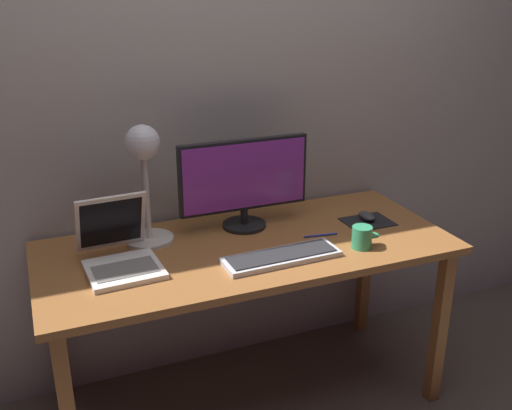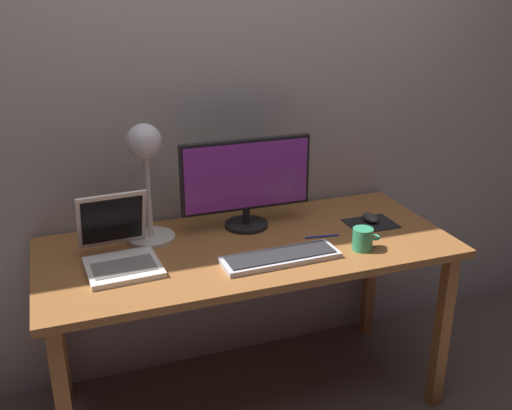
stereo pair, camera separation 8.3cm
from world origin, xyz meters
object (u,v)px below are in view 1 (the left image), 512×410
at_px(laptop, 118,247).
at_px(desk_lamp, 144,164).
at_px(monitor, 244,180).
at_px(keyboard_main, 281,257).
at_px(mouse, 367,216).
at_px(pen, 321,235).
at_px(coffee_mug, 362,237).

height_order(laptop, desk_lamp, desk_lamp).
relative_size(monitor, keyboard_main, 1.22).
distance_m(keyboard_main, mouse, 0.53).
distance_m(monitor, keyboard_main, 0.39).
bearing_deg(mouse, pen, -164.53).
bearing_deg(laptop, coffee_mug, -13.55).
relative_size(monitor, laptop, 1.59).
bearing_deg(pen, coffee_mug, -58.13).
relative_size(keyboard_main, laptop, 1.30).
relative_size(laptop, coffee_mug, 3.03).
height_order(laptop, coffee_mug, laptop).
xyz_separation_m(monitor, desk_lamp, (-0.40, 0.01, 0.11)).
height_order(monitor, pen, monitor).
distance_m(desk_lamp, mouse, 0.96).
xyz_separation_m(desk_lamp, coffee_mug, (0.74, -0.37, -0.27)).
relative_size(keyboard_main, pen, 3.17).
relative_size(laptop, mouse, 3.55).
relative_size(coffee_mug, pen, 0.80).
bearing_deg(pen, mouse, 15.47).
distance_m(mouse, pen, 0.27).
bearing_deg(coffee_mug, laptop, 166.45).
distance_m(laptop, desk_lamp, 0.33).
bearing_deg(coffee_mug, pen, 121.87).
height_order(desk_lamp, mouse, desk_lamp).
distance_m(monitor, pen, 0.38).
height_order(keyboard_main, laptop, laptop).
bearing_deg(coffee_mug, mouse, 53.93).
bearing_deg(desk_lamp, mouse, -8.85).
distance_m(keyboard_main, desk_lamp, 0.62).
height_order(mouse, pen, mouse).
distance_m(laptop, pen, 0.80).
height_order(keyboard_main, pen, keyboard_main).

